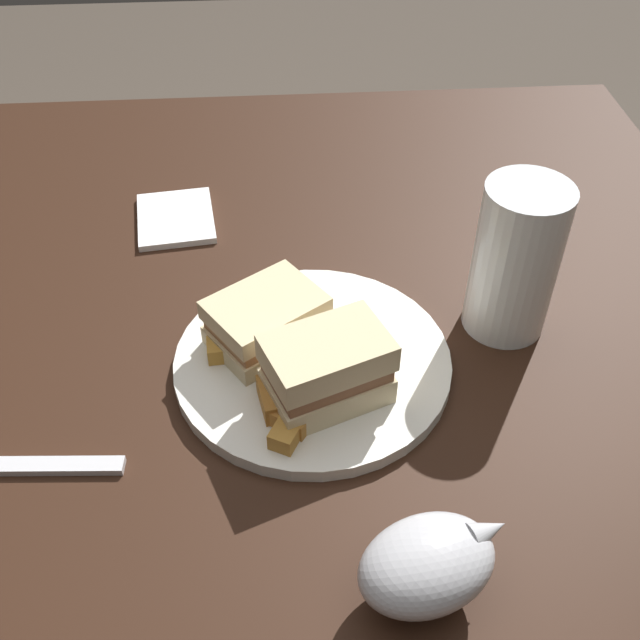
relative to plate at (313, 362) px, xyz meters
The scene contains 14 objects.
ground_plane 0.75m from the plate, 15.34° to the right, with size 6.00×6.00×0.00m, color #4C4238.
dining_table 0.38m from the plate, 15.34° to the right, with size 1.02×0.96×0.74m, color black.
plate is the anchor object (origin of this frame).
sandwich_half_left 0.06m from the plate, 57.91° to the left, with size 0.12×0.13×0.05m.
sandwich_half_right 0.07m from the plate, 168.80° to the right, with size 0.10×0.12×0.07m.
potato_wedge_front 0.08m from the plate, 83.71° to the left, with size 0.05×0.02×0.02m, color gold.
potato_wedge_middle 0.09m from the plate, 163.13° to the left, with size 0.04×0.02×0.02m, color #AD702D.
potato_wedge_back 0.09m from the plate, 164.76° to the left, with size 0.05×0.02×0.02m, color #B77F33.
potato_wedge_left_edge 0.06m from the plate, 165.56° to the left, with size 0.04×0.02×0.01m, color #AD702D.
potato_wedge_right_edge 0.07m from the plate, 145.02° to the left, with size 0.04×0.02×0.02m, color #AD702D.
pint_glass 0.22m from the plate, 75.56° to the right, with size 0.08×0.08×0.16m.
gravy_boat 0.25m from the plate, 163.90° to the right, with size 0.11×0.13×0.07m.
napkin 0.30m from the plate, 30.45° to the left, with size 0.11×0.09×0.01m, color white.
fork 0.28m from the plate, 111.46° to the left, with size 0.18×0.02×0.01m, color silver.
Camera 1 is at (-0.57, 0.05, 1.27)m, focal length 41.79 mm.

